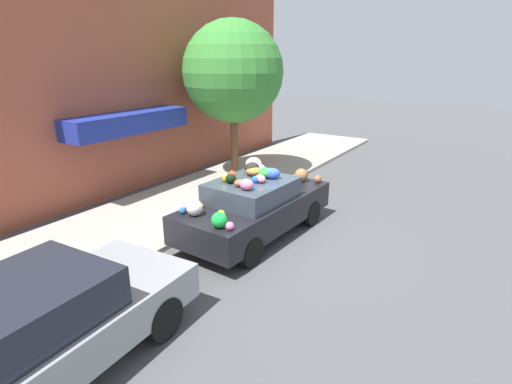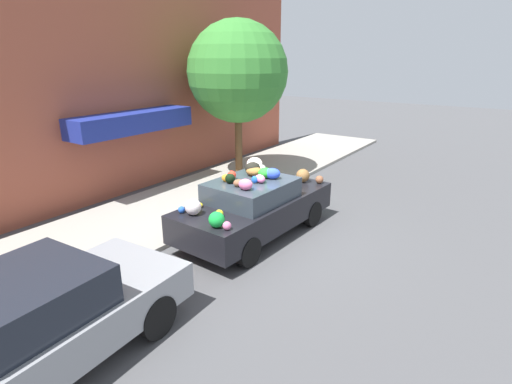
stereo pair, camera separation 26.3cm
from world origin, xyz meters
TOP-DOWN VIEW (x-y plane):
  - ground_plane at (0.00, 0.00)m, footprint 60.00×60.00m
  - sidewalk_curb at (0.00, 2.70)m, footprint 24.00×3.20m
  - building_facade at (0.02, 4.92)m, footprint 18.00×1.20m
  - street_tree at (3.47, 3.00)m, footprint 3.17×3.17m
  - fire_hydrant at (1.43, 1.60)m, footprint 0.20×0.20m
  - art_car at (-0.03, -0.08)m, footprint 4.11×1.88m
  - parked_car_plain at (-5.06, -0.15)m, footprint 4.08×1.98m

SIDE VIEW (x-z plane):
  - ground_plane at x=0.00m, z-range 0.00..0.00m
  - sidewalk_curb at x=0.00m, z-range 0.00..0.11m
  - fire_hydrant at x=1.43m, z-range 0.10..0.80m
  - parked_car_plain at x=-5.06m, z-range 0.02..1.44m
  - art_car at x=-0.03m, z-range -0.09..1.57m
  - building_facade at x=0.02m, z-range -0.05..6.38m
  - street_tree at x=3.47m, z-range 0.98..5.92m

